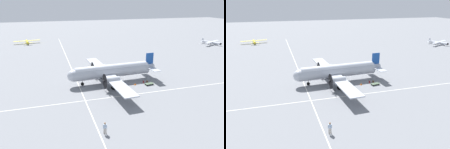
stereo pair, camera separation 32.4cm
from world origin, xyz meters
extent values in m
plane|color=slate|center=(0.00, 0.00, 0.00)|extent=(300.00, 300.00, 0.00)
cube|color=silver|center=(0.00, 7.38, 0.00)|extent=(120.00, 0.16, 0.01)
cube|color=silver|center=(-7.81, 0.00, 0.00)|extent=(0.16, 120.00, 0.01)
cylinder|color=#ADB2BC|center=(0.00, 0.00, 2.37)|extent=(3.43, 17.11, 2.53)
cylinder|color=silver|center=(0.00, 0.00, 3.06)|extent=(2.63, 16.24, 1.77)
sphere|color=#ADB2BC|center=(-0.45, 8.49, 2.37)|extent=(2.41, 2.41, 2.41)
cylinder|color=#ADB2BC|center=(0.45, -8.49, 2.49)|extent=(1.57, 3.39, 1.39)
cube|color=#194799|center=(0.48, -9.11, 4.27)|extent=(0.24, 1.87, 2.91)
cube|color=#ADB2BC|center=(0.47, -8.90, 2.62)|extent=(8.49, 2.10, 0.10)
cube|color=#ADB2BC|center=(-0.07, 1.24, 2.05)|extent=(26.39, 4.08, 0.20)
cylinder|color=#ADB2BC|center=(-4.54, 1.29, 2.07)|extent=(1.54, 2.97, 1.39)
cylinder|color=black|center=(-4.63, 2.89, 2.07)|extent=(2.92, 0.20, 2.93)
sphere|color=black|center=(-4.64, 3.03, 2.07)|extent=(0.49, 0.49, 0.49)
cylinder|color=#ADB2BC|center=(4.38, 1.77, 2.07)|extent=(1.54, 2.97, 1.39)
cylinder|color=black|center=(4.30, 3.36, 2.07)|extent=(2.92, 0.20, 2.93)
sphere|color=black|center=(4.29, 3.51, 2.07)|extent=(0.49, 0.49, 0.49)
cylinder|color=#4C4C51|center=(-4.53, 1.00, 1.03)|extent=(0.18, 0.18, 0.96)
cylinder|color=black|center=(-4.53, 1.00, 0.55)|extent=(0.36, 1.11, 1.10)
cylinder|color=#4C4C51|center=(4.40, 1.48, 1.03)|extent=(0.18, 0.18, 0.96)
cylinder|color=black|center=(4.40, 1.48, 0.55)|extent=(0.36, 1.11, 1.10)
cylinder|color=#4C4C51|center=(-0.35, 6.62, 0.79)|extent=(0.14, 0.14, 0.88)
cylinder|color=black|center=(-0.35, 6.62, 0.35)|extent=(0.22, 0.71, 0.70)
cylinder|color=#473D2D|center=(-18.62, 6.53, 0.41)|extent=(0.12, 0.12, 0.82)
cylinder|color=#473D2D|center=(-18.58, 6.77, 0.41)|extent=(0.12, 0.12, 0.82)
cube|color=silver|center=(-18.60, 6.65, 1.12)|extent=(0.24, 0.41, 0.61)
sphere|color=#8C6647|center=(-18.60, 6.65, 1.56)|extent=(0.27, 0.27, 0.27)
cylinder|color=silver|center=(-18.63, 6.41, 1.09)|extent=(0.10, 0.10, 0.58)
cylinder|color=silver|center=(-18.57, 6.89, 1.09)|extent=(0.10, 0.10, 0.58)
cube|color=navy|center=(-18.70, 6.66, 1.20)|extent=(0.01, 0.05, 0.39)
cube|color=maroon|center=(-2.84, -6.24, 0.25)|extent=(0.40, 0.13, 0.49)
cube|color=#551515|center=(-2.84, -6.24, 0.52)|extent=(0.14, 0.09, 0.02)
cube|color=#47331E|center=(-2.77, -7.17, 0.21)|extent=(0.49, 0.18, 0.42)
cube|color=#312315|center=(-2.77, -7.17, 0.45)|extent=(0.18, 0.13, 0.02)
cube|color=#4C6047|center=(-4.15, -6.98, 0.30)|extent=(1.24, 1.93, 0.04)
cube|color=#4C6047|center=(-4.03, -7.84, 0.54)|extent=(0.98, 0.18, 0.04)
cylinder|color=#4C6047|center=(-4.49, -7.91, 0.43)|extent=(0.04, 0.04, 0.22)
cylinder|color=#4C6047|center=(-3.57, -7.77, 0.43)|extent=(0.04, 0.04, 0.22)
cylinder|color=black|center=(-4.64, -6.36, 0.14)|extent=(0.10, 0.29, 0.28)
cylinder|color=black|center=(-3.86, -6.24, 0.14)|extent=(0.10, 0.29, 0.28)
cylinder|color=black|center=(-4.45, -7.71, 0.14)|extent=(0.10, 0.29, 0.28)
cylinder|color=black|center=(-3.66, -7.60, 0.14)|extent=(0.10, 0.29, 0.28)
cylinder|color=yellow|center=(52.03, 20.50, 0.77)|extent=(6.87, 1.84, 0.83)
sphere|color=black|center=(55.55, 21.03, 0.77)|extent=(0.75, 0.75, 0.75)
cube|color=yellow|center=(52.40, 20.56, 1.14)|extent=(2.57, 10.28, 0.08)
cube|color=yellow|center=(48.73, 20.01, 1.43)|extent=(0.61, 0.15, 1.08)
cube|color=yellow|center=(48.73, 20.01, 0.89)|extent=(1.02, 3.38, 0.04)
cylinder|color=black|center=(54.43, 20.87, 0.14)|extent=(0.29, 0.12, 0.28)
cylinder|color=#4C4C51|center=(54.43, 20.87, 0.24)|extent=(0.06, 0.06, 0.21)
cylinder|color=black|center=(51.54, 21.20, 0.14)|extent=(0.29, 0.12, 0.28)
cylinder|color=#4C4C51|center=(51.54, 21.20, 0.24)|extent=(0.06, 0.06, 0.21)
cylinder|color=black|center=(51.77, 19.70, 0.14)|extent=(0.29, 0.12, 0.28)
cylinder|color=#4C4C51|center=(51.77, 19.70, 0.24)|extent=(0.06, 0.06, 0.21)
cylinder|color=#B7BCC6|center=(28.62, -50.35, 0.80)|extent=(7.03, 3.81, 0.89)
sphere|color=black|center=(25.14, -51.91, 0.80)|extent=(0.80, 0.80, 0.80)
cube|color=#B7BCC6|center=(28.25, -50.52, 1.20)|extent=(5.52, 10.45, 0.08)
cube|color=#B7BCC6|center=(31.88, -48.89, 1.51)|extent=(0.62, 0.32, 1.16)
cube|color=#B7BCC6|center=(31.88, -48.89, 0.93)|extent=(1.98, 3.49, 0.04)
cylinder|color=black|center=(26.25, -51.41, 0.14)|extent=(0.29, 0.19, 0.28)
cylinder|color=#4C4C51|center=(26.25, -51.41, 0.24)|extent=(0.06, 0.06, 0.21)
cylinder|color=black|center=(29.32, -50.92, 0.14)|extent=(0.29, 0.19, 0.28)
cylinder|color=#4C4C51|center=(29.32, -50.92, 0.24)|extent=(0.06, 0.06, 0.21)
cylinder|color=black|center=(28.66, -49.44, 0.14)|extent=(0.29, 0.19, 0.28)
cylinder|color=#4C4C51|center=(28.66, -49.44, 0.24)|extent=(0.06, 0.06, 0.21)
cube|color=orange|center=(-3.34, -4.11, 0.01)|extent=(0.38, 0.38, 0.03)
cone|color=orange|center=(-3.34, -4.11, 0.25)|extent=(0.32, 0.32, 0.50)
camera|label=1|loc=(-43.03, 13.12, 17.10)|focal=35.00mm
camera|label=2|loc=(-43.12, 12.81, 17.10)|focal=35.00mm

